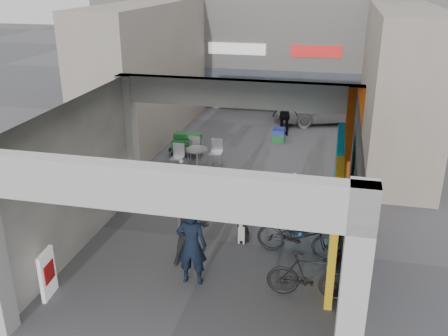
% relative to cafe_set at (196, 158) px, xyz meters
% --- Properties ---
extents(ground, '(90.00, 90.00, 0.00)m').
position_rel_cafe_set_xyz_m(ground, '(1.82, -4.54, -0.32)').
color(ground, '#59585D').
rests_on(ground, ground).
extents(arcade_canopy, '(6.40, 6.45, 6.40)m').
position_rel_cafe_set_xyz_m(arcade_canopy, '(2.36, -5.36, 1.98)').
color(arcade_canopy, beige).
rests_on(arcade_canopy, ground).
extents(far_building, '(18.00, 4.08, 8.00)m').
position_rel_cafe_set_xyz_m(far_building, '(1.82, 9.45, 3.67)').
color(far_building, silver).
rests_on(far_building, ground).
extents(plaza_bldg_left, '(2.00, 9.00, 5.00)m').
position_rel_cafe_set_xyz_m(plaza_bldg_left, '(-2.68, 2.96, 2.18)').
color(plaza_bldg_left, '#A79C8A').
rests_on(plaza_bldg_left, ground).
extents(plaza_bldg_right, '(2.00, 9.00, 5.00)m').
position_rel_cafe_set_xyz_m(plaza_bldg_right, '(6.32, 2.96, 2.18)').
color(plaza_bldg_right, '#A79C8A').
rests_on(plaza_bldg_right, ground).
extents(bollard_left, '(0.09, 0.09, 0.97)m').
position_rel_cafe_set_xyz_m(bollard_left, '(0.15, -2.04, 0.17)').
color(bollard_left, gray).
rests_on(bollard_left, ground).
extents(bollard_center, '(0.09, 0.09, 0.82)m').
position_rel_cafe_set_xyz_m(bollard_center, '(1.97, -2.09, 0.09)').
color(bollard_center, gray).
rests_on(bollard_center, ground).
extents(bollard_right, '(0.09, 0.09, 0.93)m').
position_rel_cafe_set_xyz_m(bollard_right, '(3.41, -2.20, 0.15)').
color(bollard_right, gray).
rests_on(bollard_right, ground).
extents(advert_board_near, '(0.14, 0.55, 1.00)m').
position_rel_cafe_set_xyz_m(advert_board_near, '(-0.93, -7.41, 0.19)').
color(advert_board_near, white).
rests_on(advert_board_near, ground).
extents(advert_board_far, '(0.13, 0.55, 1.00)m').
position_rel_cafe_set_xyz_m(advert_board_far, '(-0.93, -3.04, 0.19)').
color(advert_board_far, white).
rests_on(advert_board_far, ground).
extents(cafe_set, '(1.49, 1.20, 0.90)m').
position_rel_cafe_set_xyz_m(cafe_set, '(0.00, 0.00, 0.00)').
color(cafe_set, '#9C9CA1').
rests_on(cafe_set, ground).
extents(produce_stand, '(1.15, 0.62, 0.76)m').
position_rel_cafe_set_xyz_m(produce_stand, '(-0.63, 1.00, -0.02)').
color(produce_stand, black).
rests_on(produce_stand, ground).
extents(crate_stack, '(0.46, 0.36, 0.56)m').
position_rel_cafe_set_xyz_m(crate_stack, '(2.33, 3.17, -0.04)').
color(crate_stack, '#1B5F27').
rests_on(crate_stack, ground).
extents(border_collie, '(0.26, 0.50, 0.70)m').
position_rel_cafe_set_xyz_m(border_collie, '(2.42, -4.43, -0.04)').
color(border_collie, black).
rests_on(border_collie, ground).
extents(man_with_dog, '(0.64, 0.43, 1.74)m').
position_rel_cafe_set_xyz_m(man_with_dog, '(1.72, -6.30, 0.55)').
color(man_with_dog, black).
rests_on(man_with_dog, ground).
extents(man_back_turned, '(1.02, 0.95, 1.68)m').
position_rel_cafe_set_xyz_m(man_back_turned, '(1.49, -5.61, 0.52)').
color(man_back_turned, '#373739').
rests_on(man_back_turned, ground).
extents(man_elderly, '(0.82, 0.60, 1.55)m').
position_rel_cafe_set_xyz_m(man_elderly, '(3.64, -3.68, 0.46)').
color(man_elderly, '#5B85B2').
rests_on(man_elderly, ground).
extents(man_crates, '(1.03, 0.64, 1.63)m').
position_rel_cafe_set_xyz_m(man_crates, '(2.44, 4.08, 0.50)').
color(man_crates, black).
rests_on(man_crates, ground).
extents(bicycle_front, '(2.00, 0.94, 1.01)m').
position_rel_cafe_set_xyz_m(bicycle_front, '(3.77, -4.78, 0.19)').
color(bicycle_front, black).
rests_on(bicycle_front, ground).
extents(bicycle_rear, '(1.68, 0.51, 1.00)m').
position_rel_cafe_set_xyz_m(bicycle_rear, '(4.12, -6.31, 0.18)').
color(bicycle_rear, black).
rests_on(bicycle_rear, ground).
extents(white_van, '(4.56, 3.12, 1.44)m').
position_rel_cafe_set_xyz_m(white_van, '(3.92, 6.31, 0.40)').
color(white_van, silver).
rests_on(white_van, ground).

